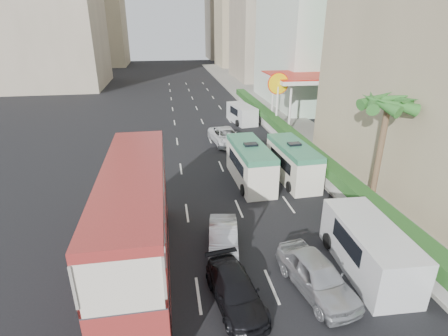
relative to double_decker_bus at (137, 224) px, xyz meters
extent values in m
plane|color=black|center=(6.00, 0.00, -2.53)|extent=(200.00, 200.00, 0.00)
cube|color=maroon|center=(0.00, 0.00, 0.00)|extent=(2.50, 11.00, 5.06)
imported|color=#B0B3B7|center=(3.96, 0.99, -2.53)|extent=(1.98, 4.17, 1.32)
imported|color=#B0B3B7|center=(7.38, -2.48, -2.53)|extent=(2.63, 4.77, 1.54)
imported|color=black|center=(3.85, -2.67, -2.53)|extent=(2.28, 4.40, 1.22)
imported|color=silver|center=(6.96, 17.56, -2.53)|extent=(3.07, 5.48, 1.45)
cube|color=silver|center=(7.18, 8.80, -1.16)|extent=(2.32, 6.27, 2.75)
cube|color=silver|center=(10.32, 8.71, -1.21)|extent=(2.25, 6.03, 2.64)
cube|color=silver|center=(10.25, -1.53, -1.41)|extent=(2.48, 5.70, 2.24)
cube|color=silver|center=(10.09, 24.93, -1.54)|extent=(2.79, 5.19, 1.97)
cube|color=#99968C|center=(15.00, 25.00, -2.44)|extent=(6.00, 120.00, 0.18)
cube|color=silver|center=(12.20, 14.00, -1.85)|extent=(0.30, 44.00, 1.00)
cube|color=#2D6626|center=(12.20, 14.00, -1.00)|extent=(1.10, 44.00, 0.70)
cylinder|color=brown|center=(13.80, 4.00, 0.85)|extent=(0.36, 0.36, 6.40)
cube|color=silver|center=(16.00, 23.00, 0.22)|extent=(6.50, 8.00, 5.50)
camera|label=1|loc=(1.56, -13.53, 8.05)|focal=28.00mm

